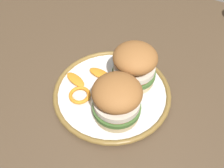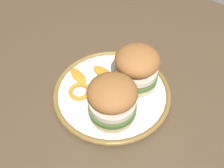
{
  "view_description": "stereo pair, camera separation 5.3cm",
  "coord_description": "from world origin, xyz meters",
  "px_view_note": "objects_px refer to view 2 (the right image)",
  "views": [
    {
      "loc": [
        0.17,
        -0.37,
        1.2
      ],
      "look_at": [
        -0.01,
        -0.06,
        0.77
      ],
      "focal_mm": 39.22,
      "sensor_mm": 36.0,
      "label": 1
    },
    {
      "loc": [
        0.22,
        -0.35,
        1.2
      ],
      "look_at": [
        -0.01,
        -0.06,
        0.77
      ],
      "focal_mm": 39.22,
      "sensor_mm": 36.0,
      "label": 2
    }
  ],
  "objects_px": {
    "dinner_plate": "(112,92)",
    "sandwich_half_left": "(138,66)",
    "dining_table": "(126,104)",
    "sandwich_half_right": "(112,99)"
  },
  "relations": [
    {
      "from": "sandwich_half_left",
      "to": "sandwich_half_right",
      "type": "distance_m",
      "value": 0.11
    },
    {
      "from": "dining_table",
      "to": "sandwich_half_left",
      "type": "bearing_deg",
      "value": 10.35
    },
    {
      "from": "sandwich_half_left",
      "to": "dining_table",
      "type": "bearing_deg",
      "value": -169.65
    },
    {
      "from": "dining_table",
      "to": "dinner_plate",
      "type": "height_order",
      "value": "dinner_plate"
    },
    {
      "from": "dinner_plate",
      "to": "sandwich_half_left",
      "type": "height_order",
      "value": "sandwich_half_left"
    },
    {
      "from": "dining_table",
      "to": "sandwich_half_left",
      "type": "distance_m",
      "value": 0.16
    },
    {
      "from": "dinner_plate",
      "to": "sandwich_half_left",
      "type": "bearing_deg",
      "value": 64.08
    },
    {
      "from": "dining_table",
      "to": "dinner_plate",
      "type": "bearing_deg",
      "value": -96.4
    },
    {
      "from": "sandwich_half_left",
      "to": "sandwich_half_right",
      "type": "xyz_separation_m",
      "value": [
        0.01,
        -0.11,
        0.0
      ]
    },
    {
      "from": "dining_table",
      "to": "sandwich_half_right",
      "type": "relative_size",
      "value": 11.11
    }
  ]
}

